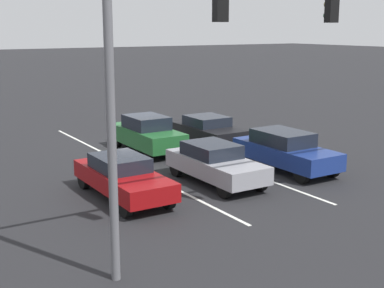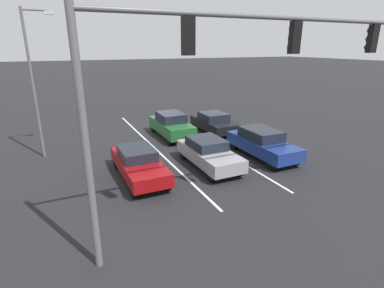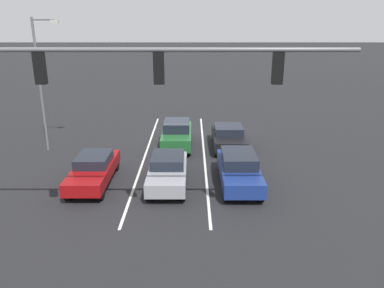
{
  "view_description": "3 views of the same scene",
  "coord_description": "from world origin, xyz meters",
  "px_view_note": "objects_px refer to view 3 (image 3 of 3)",
  "views": [
    {
      "loc": [
        10.78,
        22.22,
        5.56
      ],
      "look_at": [
        0.64,
        6.01,
        1.37
      ],
      "focal_mm": 50.0,
      "sensor_mm": 36.0,
      "label": 1
    },
    {
      "loc": [
        6.91,
        19.34,
        5.91
      ],
      "look_at": [
        1.08,
        6.82,
        1.37
      ],
      "focal_mm": 28.0,
      "sensor_mm": 36.0,
      "label": 2
    },
    {
      "loc": [
        -1.02,
        23.26,
        7.49
      ],
      "look_at": [
        -1.02,
        6.59,
        2.01
      ],
      "focal_mm": 35.0,
      "sensor_mm": 36.0,
      "label": 3
    }
  ],
  "objects_px": {
    "car_maroon_rightlane_front": "(94,169)",
    "street_lamp_right_shoulder": "(42,78)",
    "car_navy_leftlane_front": "(239,169)",
    "traffic_signal_gantry": "(84,93)",
    "car_gray_midlane_front": "(168,170)",
    "car_darkgreen_midlane_second": "(177,134)",
    "car_black_leftlane_second": "(228,137)"
  },
  "relations": [
    {
      "from": "car_navy_leftlane_front",
      "to": "car_gray_midlane_front",
      "type": "bearing_deg",
      "value": 0.99
    },
    {
      "from": "car_navy_leftlane_front",
      "to": "car_maroon_rightlane_front",
      "type": "bearing_deg",
      "value": -1.12
    },
    {
      "from": "car_navy_leftlane_front",
      "to": "car_darkgreen_midlane_second",
      "type": "xyz_separation_m",
      "value": [
        3.18,
        -5.71,
        0.03
      ]
    },
    {
      "from": "car_navy_leftlane_front",
      "to": "car_black_leftlane_second",
      "type": "bearing_deg",
      "value": -90.15
    },
    {
      "from": "car_maroon_rightlane_front",
      "to": "car_gray_midlane_front",
      "type": "height_order",
      "value": "car_gray_midlane_front"
    },
    {
      "from": "car_maroon_rightlane_front",
      "to": "traffic_signal_gantry",
      "type": "relative_size",
      "value": 0.37
    },
    {
      "from": "car_gray_midlane_front",
      "to": "car_navy_leftlane_front",
      "type": "height_order",
      "value": "car_navy_leftlane_front"
    },
    {
      "from": "car_darkgreen_midlane_second",
      "to": "car_black_leftlane_second",
      "type": "bearing_deg",
      "value": 175.97
    },
    {
      "from": "car_maroon_rightlane_front",
      "to": "car_darkgreen_midlane_second",
      "type": "distance_m",
      "value": 6.74
    },
    {
      "from": "car_maroon_rightlane_front",
      "to": "car_black_leftlane_second",
      "type": "height_order",
      "value": "car_maroon_rightlane_front"
    },
    {
      "from": "car_gray_midlane_front",
      "to": "street_lamp_right_shoulder",
      "type": "xyz_separation_m",
      "value": [
        7.49,
        -5.1,
        3.66
      ]
    },
    {
      "from": "car_black_leftlane_second",
      "to": "traffic_signal_gantry",
      "type": "xyz_separation_m",
      "value": [
        5.58,
        10.65,
        4.67
      ]
    },
    {
      "from": "car_maroon_rightlane_front",
      "to": "street_lamp_right_shoulder",
      "type": "xyz_separation_m",
      "value": [
        3.91,
        -4.9,
        3.68
      ]
    },
    {
      "from": "car_black_leftlane_second",
      "to": "traffic_signal_gantry",
      "type": "height_order",
      "value": "traffic_signal_gantry"
    },
    {
      "from": "car_gray_midlane_front",
      "to": "car_darkgreen_midlane_second",
      "type": "xyz_separation_m",
      "value": [
        -0.21,
        -5.77,
        0.08
      ]
    },
    {
      "from": "car_navy_leftlane_front",
      "to": "traffic_signal_gantry",
      "type": "bearing_deg",
      "value": 42.88
    },
    {
      "from": "car_maroon_rightlane_front",
      "to": "car_navy_leftlane_front",
      "type": "xyz_separation_m",
      "value": [
        -6.97,
        0.14,
        0.07
      ]
    },
    {
      "from": "car_black_leftlane_second",
      "to": "traffic_signal_gantry",
      "type": "relative_size",
      "value": 0.33
    },
    {
      "from": "car_darkgreen_midlane_second",
      "to": "street_lamp_right_shoulder",
      "type": "height_order",
      "value": "street_lamp_right_shoulder"
    },
    {
      "from": "car_maroon_rightlane_front",
      "to": "car_gray_midlane_front",
      "type": "distance_m",
      "value": 3.59
    },
    {
      "from": "car_navy_leftlane_front",
      "to": "street_lamp_right_shoulder",
      "type": "distance_m",
      "value": 12.52
    },
    {
      "from": "car_darkgreen_midlane_second",
      "to": "car_gray_midlane_front",
      "type": "bearing_deg",
      "value": 87.94
    },
    {
      "from": "street_lamp_right_shoulder",
      "to": "traffic_signal_gantry",
      "type": "bearing_deg",
      "value": 117.52
    },
    {
      "from": "car_darkgreen_midlane_second",
      "to": "traffic_signal_gantry",
      "type": "distance_m",
      "value": 12.03
    },
    {
      "from": "traffic_signal_gantry",
      "to": "street_lamp_right_shoulder",
      "type": "relative_size",
      "value": 1.61
    },
    {
      "from": "car_maroon_rightlane_front",
      "to": "traffic_signal_gantry",
      "type": "distance_m",
      "value": 7.19
    },
    {
      "from": "car_black_leftlane_second",
      "to": "car_navy_leftlane_front",
      "type": "bearing_deg",
      "value": 89.85
    },
    {
      "from": "car_gray_midlane_front",
      "to": "car_black_leftlane_second",
      "type": "distance_m",
      "value": 6.51
    },
    {
      "from": "car_navy_leftlane_front",
      "to": "car_black_leftlane_second",
      "type": "height_order",
      "value": "car_navy_leftlane_front"
    },
    {
      "from": "car_maroon_rightlane_front",
      "to": "street_lamp_right_shoulder",
      "type": "bearing_deg",
      "value": -51.45
    },
    {
      "from": "car_maroon_rightlane_front",
      "to": "car_black_leftlane_second",
      "type": "xyz_separation_m",
      "value": [
        -6.98,
        -5.35,
        -0.02
      ]
    },
    {
      "from": "car_darkgreen_midlane_second",
      "to": "street_lamp_right_shoulder",
      "type": "xyz_separation_m",
      "value": [
        7.7,
        0.67,
        3.58
      ]
    }
  ]
}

